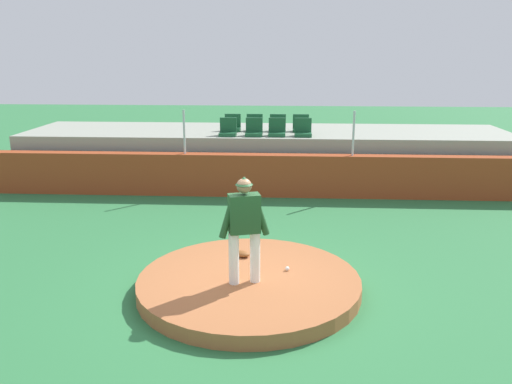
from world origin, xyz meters
name	(u,v)px	position (x,y,z in m)	size (l,w,h in m)	color
ground_plane	(249,291)	(0.00, 0.00, 0.00)	(60.00, 60.00, 0.00)	#2C6F3D
pitchers_mound	(249,284)	(0.00, 0.00, 0.12)	(3.68, 3.68, 0.24)	#A05D36
pitcher	(244,222)	(-0.06, -0.19, 1.26)	(0.81, 0.38, 1.76)	white
baseball	(287,269)	(0.63, 0.30, 0.28)	(0.07, 0.07, 0.07)	white
fielding_glove	(242,254)	(-0.19, 0.88, 0.30)	(0.30, 0.20, 0.11)	brown
brick_barrier	(264,175)	(0.00, 5.89, 0.58)	(15.68, 0.40, 1.15)	#963D1E
fence_post_left	(184,132)	(-2.15, 5.89, 1.74)	(0.06, 0.06, 1.18)	silver
fence_post_right	(353,133)	(2.36, 5.89, 1.74)	(0.06, 0.06, 1.18)	silver
bleacher_platform	(267,154)	(0.00, 7.94, 0.75)	(14.53, 3.22, 1.51)	gray
stadium_chair_0	(228,130)	(-1.07, 6.84, 1.66)	(0.48, 0.44, 0.50)	#19512E
stadium_chair_1	(254,130)	(-0.33, 6.85, 1.66)	(0.48, 0.44, 0.50)	#19512E
stadium_chair_2	(277,130)	(0.32, 6.87, 1.66)	(0.48, 0.44, 0.50)	#19512E
stadium_chair_3	(303,131)	(1.06, 6.87, 1.66)	(0.48, 0.44, 0.50)	#19512E
stadium_chair_4	(233,126)	(-1.04, 7.75, 1.66)	(0.48, 0.44, 0.50)	#19512E
stadium_chair_5	(254,126)	(-0.37, 7.76, 1.66)	(0.48, 0.44, 0.50)	#19512E
stadium_chair_6	(278,126)	(0.33, 7.75, 1.66)	(0.48, 0.44, 0.50)	#19512E
stadium_chair_7	(301,126)	(1.02, 7.76, 1.66)	(0.48, 0.44, 0.50)	#19512E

